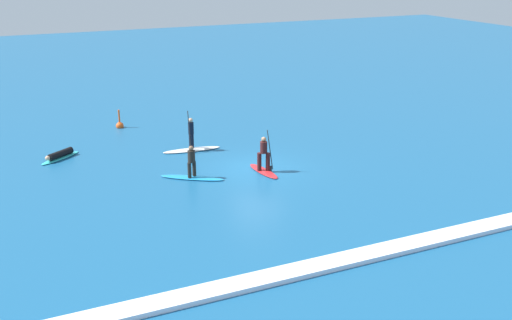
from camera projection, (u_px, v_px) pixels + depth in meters
ground_plane at (256, 169)px, 30.30m from camera, size 120.00×120.00×0.00m
surfer_on_red_board at (264, 162)px, 29.75m from camera, size 0.91×2.50×2.22m
surfer_on_teal_board at (60, 155)px, 31.79m from camera, size 2.38×1.96×0.44m
surfer_on_blue_board at (192, 170)px, 28.91m from camera, size 2.95×2.29×1.68m
surfer_on_white_board at (191, 143)px, 33.02m from camera, size 3.27×0.97×2.30m
marker_buoy at (120, 125)px, 37.43m from camera, size 0.48×0.48×1.27m
wave_crest at (370, 254)px, 21.62m from camera, size 24.37×0.90×0.18m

